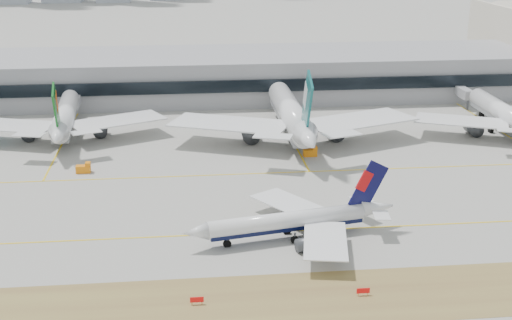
{
  "coord_description": "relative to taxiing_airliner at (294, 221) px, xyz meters",
  "views": [
    {
      "loc": [
        -15.12,
        -133.63,
        57.96
      ],
      "look_at": [
        1.32,
        18.0,
        7.5
      ],
      "focal_mm": 50.0,
      "sensor_mm": 36.0,
      "label": 1
    }
  ],
  "objects": [
    {
      "name": "gse_b",
      "position": [
        -45.32,
        43.58,
        -2.46
      ],
      "size": [
        3.55,
        2.0,
        2.6
      ],
      "color": "orange",
      "rests_on": "ground"
    },
    {
      "name": "hold_sign_left",
      "position": [
        -19.6,
        -23.77,
        -2.63
      ],
      "size": [
        2.2,
        0.15,
        1.35
      ],
      "color": "red",
      "rests_on": "ground"
    },
    {
      "name": "gse_c",
      "position": [
        12.51,
        50.62,
        -2.46
      ],
      "size": [
        3.55,
        2.0,
        2.6
      ],
      "color": "orange",
      "rests_on": "ground"
    },
    {
      "name": "ground",
      "position": [
        -5.96,
        8.23,
        -3.51
      ],
      "size": [
        3000.0,
        3000.0,
        0.0
      ],
      "primitive_type": "plane",
      "color": "gray",
      "rests_on": "ground"
    },
    {
      "name": "taxiing_airliner",
      "position": [
        0.0,
        0.0,
        0.0
      ],
      "size": [
        43.03,
        36.92,
        14.55
      ],
      "rotation": [
        0.0,
        0.0,
        3.34
      ],
      "color": "white",
      "rests_on": "ground"
    },
    {
      "name": "hold_sign_right",
      "position": [
        7.64,
        -23.77,
        -2.63
      ],
      "size": [
        2.2,
        0.15,
        1.35
      ],
      "color": "red",
      "rests_on": "ground"
    },
    {
      "name": "widebody_china_air",
      "position": [
        72.45,
        65.86,
        1.85
      ],
      "size": [
        56.58,
        55.3,
        20.17
      ],
      "rotation": [
        0.0,
        0.0,
        1.53
      ],
      "color": "white",
      "rests_on": "ground"
    },
    {
      "name": "widebody_eva",
      "position": [
        -54.2,
        76.05,
        2.0
      ],
      "size": [
        58.05,
        56.89,
        20.73
      ],
      "rotation": [
        0.0,
        0.0,
        1.64
      ],
      "color": "white",
      "rests_on": "ground"
    },
    {
      "name": "widebody_cathay",
      "position": [
        9.93,
        66.88,
        3.19
      ],
      "size": [
        70.72,
        68.92,
        25.2
      ],
      "rotation": [
        0.0,
        0.0,
        1.56
      ],
      "color": "white",
      "rests_on": "ground"
    },
    {
      "name": "terminal",
      "position": [
        -5.96,
        123.07,
        3.99
      ],
      "size": [
        280.0,
        43.1,
        15.0
      ],
      "color": "gray",
      "rests_on": "ground"
    }
  ]
}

